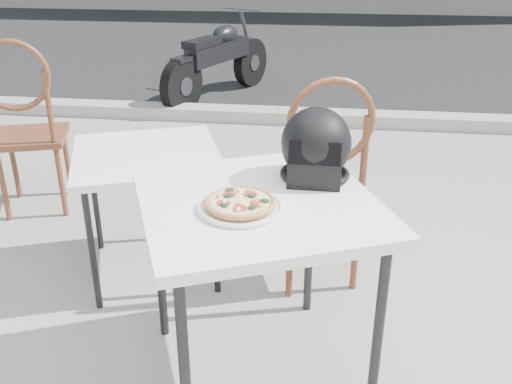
# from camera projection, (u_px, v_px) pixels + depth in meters

# --- Properties ---
(ground) EXTENTS (80.00, 80.00, 0.00)m
(ground) POSITION_uv_depth(u_px,v_px,m) (336.00, 308.00, 2.86)
(ground) COLOR #999691
(ground) RESTS_ON ground
(street_asphalt) EXTENTS (30.00, 8.00, 0.00)m
(street_asphalt) POSITION_uv_depth(u_px,v_px,m) (336.00, 47.00, 9.16)
(street_asphalt) COLOR black
(street_asphalt) RESTS_ON ground
(curb) EXTENTS (30.00, 0.25, 0.12)m
(curb) POSITION_uv_depth(u_px,v_px,m) (336.00, 118.00, 5.54)
(curb) COLOR #9F9D94
(curb) RESTS_ON ground
(cafe_table_main) EXTENTS (1.13, 1.13, 0.82)m
(cafe_table_main) POSITION_uv_depth(u_px,v_px,m) (258.00, 217.00, 2.15)
(cafe_table_main) COLOR white
(cafe_table_main) RESTS_ON ground
(plate) EXTENTS (0.40, 0.40, 0.02)m
(plate) POSITION_uv_depth(u_px,v_px,m) (240.00, 207.00, 2.03)
(plate) COLOR white
(plate) RESTS_ON cafe_table_main
(pizza) EXTENTS (0.34, 0.34, 0.03)m
(pizza) POSITION_uv_depth(u_px,v_px,m) (240.00, 202.00, 2.02)
(pizza) COLOR #C78648
(pizza) RESTS_ON plate
(helmet) EXTENTS (0.28, 0.30, 0.29)m
(helmet) POSITION_uv_depth(u_px,v_px,m) (316.00, 148.00, 2.25)
(helmet) COLOR black
(helmet) RESTS_ON cafe_table_main
(cafe_chair_main) EXTENTS (0.55, 0.55, 1.14)m
(cafe_chair_main) POSITION_uv_depth(u_px,v_px,m) (321.00, 173.00, 2.81)
(cafe_chair_main) COLOR brown
(cafe_chair_main) RESTS_ON ground
(cafe_table_side) EXTENTS (0.94, 0.94, 0.69)m
(cafe_table_side) POSITION_uv_depth(u_px,v_px,m) (147.00, 164.00, 2.93)
(cafe_table_side) COLOR white
(cafe_table_side) RESTS_ON ground
(cafe_chair_side) EXTENTS (0.56, 0.56, 1.16)m
(cafe_chair_side) POSITION_uv_depth(u_px,v_px,m) (24.00, 119.00, 3.57)
(cafe_chair_side) COLOR brown
(cafe_chair_side) RESTS_ON ground
(motorcycle) EXTENTS (0.88, 1.75, 0.93)m
(motorcycle) POSITION_uv_depth(u_px,v_px,m) (219.00, 61.00, 6.23)
(motorcycle) COLOR black
(motorcycle) RESTS_ON street_asphalt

